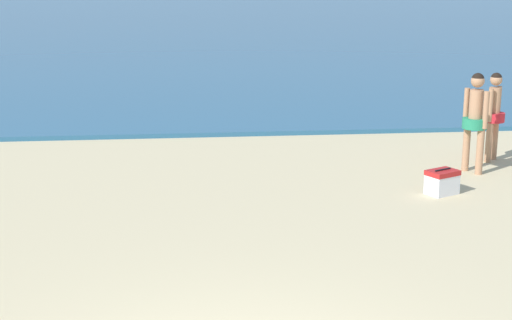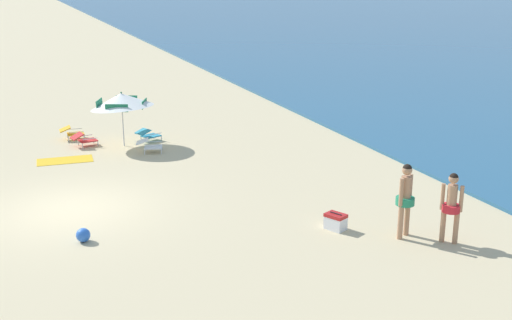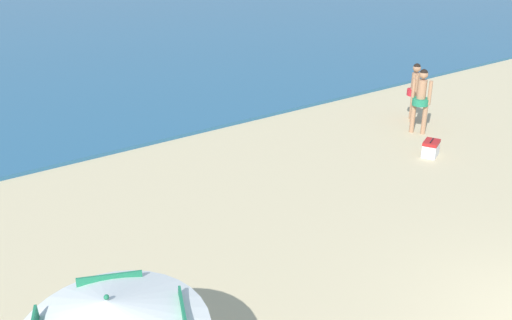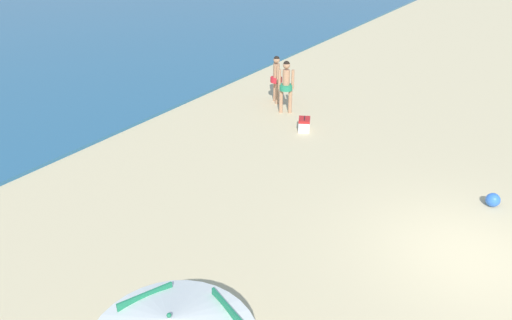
# 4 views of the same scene
# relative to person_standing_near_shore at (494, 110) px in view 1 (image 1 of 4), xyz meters

# --- Properties ---
(person_standing_near_shore) EXTENTS (0.41, 0.41, 1.69)m
(person_standing_near_shore) POSITION_rel_person_standing_near_shore_xyz_m (0.00, 0.00, 0.00)
(person_standing_near_shore) COLOR tan
(person_standing_near_shore) RESTS_ON ground
(person_standing_beside) EXTENTS (0.44, 0.48, 1.81)m
(person_standing_beside) POSITION_rel_person_standing_near_shore_xyz_m (-0.67, -0.79, 0.06)
(person_standing_beside) COLOR tan
(person_standing_beside) RESTS_ON ground
(cooler_box) EXTENTS (0.60, 0.53, 0.43)m
(cooler_box) POSITION_rel_person_standing_near_shore_xyz_m (-1.67, -2.07, -0.78)
(cooler_box) COLOR white
(cooler_box) RESTS_ON ground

